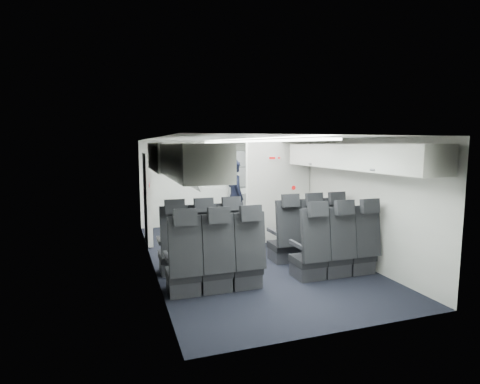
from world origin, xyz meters
TOP-DOWN VIEW (x-y plane):
  - cabin_shell at (0.00, 0.00)m, footprint 3.41×6.01m
  - seat_row_front at (-0.00, -0.53)m, footprint 3.33×0.56m
  - seat_row_mid at (-0.00, -1.43)m, footprint 3.33×0.56m
  - overhead_bin_left_rear at (-1.40, -2.00)m, footprint 0.53×1.80m
  - overhead_bin_left_front_open at (-1.44, -0.25)m, footprint 0.64×1.70m
  - overhead_bin_right_rear at (1.40, -2.00)m, footprint 0.53×1.80m
  - overhead_bin_right_front at (1.40, -0.25)m, footprint 0.53×1.70m
  - bulkhead_partition at (0.98, 0.80)m, footprint 1.40×0.15m
  - galley_unit at (0.95, 2.72)m, footprint 0.85×0.52m
  - boarding_door at (-1.64, 1.55)m, footprint 0.12×1.27m
  - flight_attendant at (0.30, 1.67)m, footprint 0.47×0.66m
  - carry_on_bag at (-1.36, -0.63)m, footprint 0.43×0.35m
  - papers at (0.49, 1.62)m, footprint 0.18×0.05m

SIDE VIEW (x-z plane):
  - seat_row_front at x=0.00m, z-range -0.21..1.02m
  - seat_row_mid at x=0.00m, z-range -0.21..1.02m
  - flight_attendant at x=0.30m, z-range 0.00..1.72m
  - galley_unit at x=0.95m, z-range 0.00..1.90m
  - boarding_door at x=-1.64m, z-range 0.02..1.88m
  - papers at x=0.49m, z-range 0.94..1.07m
  - bulkhead_partition at x=0.98m, z-range 0.01..2.14m
  - cabin_shell at x=0.00m, z-range 0.04..2.21m
  - overhead_bin_left_front_open at x=-1.44m, z-range 1.38..2.10m
  - carry_on_bag at x=-1.36m, z-range 1.70..1.93m
  - overhead_bin_right_front at x=1.40m, z-range 1.66..2.06m
  - overhead_bin_left_rear at x=-1.40m, z-range 1.66..2.06m
  - overhead_bin_right_rear at x=1.40m, z-range 1.66..2.06m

